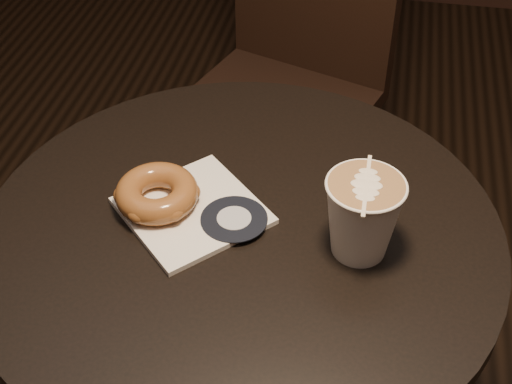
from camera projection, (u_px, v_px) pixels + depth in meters
cafe_table at (243, 319)px, 1.08m from camera, size 0.70×0.70×0.75m
chair at (295, 48)px, 1.64m from camera, size 0.52×0.52×1.03m
pastry_bag at (192, 211)px, 0.97m from camera, size 0.24×0.24×0.01m
doughnut at (157, 193)px, 0.96m from camera, size 0.11×0.11×0.04m
latte_cup at (362, 218)px, 0.88m from camera, size 0.10×0.10×0.11m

